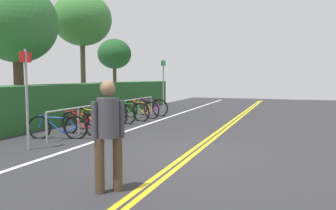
% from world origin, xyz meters
% --- Properties ---
extents(ground_plane, '(38.97, 10.86, 0.05)m').
position_xyz_m(ground_plane, '(0.00, 0.00, -0.03)').
color(ground_plane, '#2B2B2D').
extents(centre_line_yellow_inner, '(35.07, 0.10, 0.00)m').
position_xyz_m(centre_line_yellow_inner, '(0.00, -0.08, 0.00)').
color(centre_line_yellow_inner, gold).
rests_on(centre_line_yellow_inner, ground_plane).
extents(centre_line_yellow_outer, '(35.07, 0.10, 0.00)m').
position_xyz_m(centre_line_yellow_outer, '(0.00, 0.08, 0.00)').
color(centre_line_yellow_outer, gold).
rests_on(centre_line_yellow_outer, ground_plane).
extents(bike_lane_stripe_white, '(35.07, 0.12, 0.00)m').
position_xyz_m(bike_lane_stripe_white, '(0.00, 2.74, 0.00)').
color(bike_lane_stripe_white, white).
rests_on(bike_lane_stripe_white, ground_plane).
extents(bike_rack, '(6.98, 0.05, 0.80)m').
position_xyz_m(bike_rack, '(3.41, 3.82, 0.60)').
color(bike_rack, '#9EA0A5').
rests_on(bike_rack, ground_plane).
extents(bicycle_0, '(0.61, 1.62, 0.68)m').
position_xyz_m(bicycle_0, '(0.50, 3.90, 0.32)').
color(bicycle_0, black).
rests_on(bicycle_0, ground_plane).
extents(bicycle_1, '(0.53, 1.62, 0.70)m').
position_xyz_m(bicycle_1, '(1.30, 3.69, 0.33)').
color(bicycle_1, black).
rests_on(bicycle_1, ground_plane).
extents(bicycle_2, '(0.54, 1.68, 0.74)m').
position_xyz_m(bicycle_2, '(2.08, 3.82, 0.35)').
color(bicycle_2, black).
rests_on(bicycle_2, ground_plane).
extents(bicycle_3, '(0.46, 1.73, 0.78)m').
position_xyz_m(bicycle_3, '(3.04, 3.93, 0.37)').
color(bicycle_3, black).
rests_on(bicycle_3, ground_plane).
extents(bicycle_4, '(0.46, 1.76, 0.74)m').
position_xyz_m(bicycle_4, '(3.77, 3.95, 0.35)').
color(bicycle_4, black).
rests_on(bicycle_4, ground_plane).
extents(bicycle_5, '(0.46, 1.72, 0.75)m').
position_xyz_m(bicycle_5, '(4.63, 3.75, 0.35)').
color(bicycle_5, black).
rests_on(bicycle_5, ground_plane).
extents(bicycle_6, '(0.49, 1.73, 0.74)m').
position_xyz_m(bicycle_6, '(5.55, 3.71, 0.35)').
color(bicycle_6, black).
rests_on(bicycle_6, ground_plane).
extents(bicycle_7, '(0.46, 1.75, 0.78)m').
position_xyz_m(bicycle_7, '(6.46, 3.70, 0.37)').
color(bicycle_7, black).
rests_on(bicycle_7, ground_plane).
extents(pedestrian, '(0.38, 0.37, 1.62)m').
position_xyz_m(pedestrian, '(-2.83, 0.44, 0.93)').
color(pedestrian, '#4C3826').
rests_on(pedestrian, ground_plane).
extents(sign_post_near, '(0.36, 0.06, 2.30)m').
position_xyz_m(sign_post_near, '(-0.91, 3.63, 1.38)').
color(sign_post_near, gray).
rests_on(sign_post_near, ground_plane).
extents(sign_post_far, '(0.36, 0.10, 2.47)m').
position_xyz_m(sign_post_far, '(7.96, 3.65, 1.47)').
color(sign_post_far, gray).
rests_on(sign_post_far, ground_plane).
extents(hedge_backdrop, '(15.93, 1.40, 1.39)m').
position_xyz_m(hedge_backdrop, '(4.91, 6.05, 0.70)').
color(hedge_backdrop, '#235626').
rests_on(hedge_backdrop, ground_plane).
extents(tree_mid, '(2.81, 2.81, 4.94)m').
position_xyz_m(tree_mid, '(2.53, 7.08, 3.52)').
color(tree_mid, '#473323').
rests_on(tree_mid, ground_plane).
extents(tree_far_right, '(2.68, 2.68, 5.48)m').
position_xyz_m(tree_far_right, '(6.49, 7.05, 4.25)').
color(tree_far_right, brown).
rests_on(tree_far_right, ground_plane).
extents(tree_extra, '(2.03, 2.03, 3.95)m').
position_xyz_m(tree_extra, '(11.53, 8.16, 3.02)').
color(tree_extra, '#473323').
rests_on(tree_extra, ground_plane).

